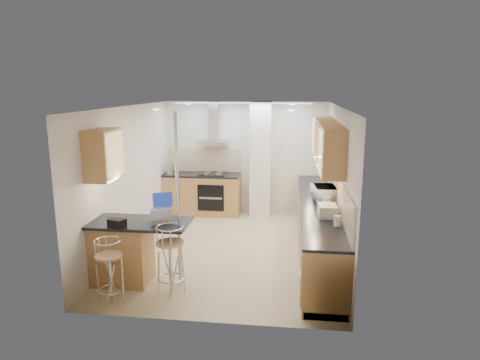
# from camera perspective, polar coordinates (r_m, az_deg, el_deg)

# --- Properties ---
(ground) EXTENTS (4.80, 4.80, 0.00)m
(ground) POSITION_cam_1_polar(r_m,az_deg,el_deg) (7.67, -1.23, -9.23)
(ground) COLOR #CEB989
(ground) RESTS_ON ground
(room_shell) EXTENTS (3.64, 4.84, 2.51)m
(room_shell) POSITION_cam_1_polar(r_m,az_deg,el_deg) (7.58, 1.55, 2.62)
(room_shell) COLOR silver
(room_shell) RESTS_ON ground
(right_counter) EXTENTS (0.63, 4.40, 0.92)m
(right_counter) POSITION_cam_1_polar(r_m,az_deg,el_deg) (7.46, 10.30, -6.32)
(right_counter) COLOR #AD6D45
(right_counter) RESTS_ON ground
(back_counter) EXTENTS (1.70, 0.63, 0.92)m
(back_counter) POSITION_cam_1_polar(r_m,az_deg,el_deg) (9.66, -5.04, -1.83)
(back_counter) COLOR #AD6D45
(back_counter) RESTS_ON ground
(peninsula) EXTENTS (1.47, 0.72, 0.94)m
(peninsula) POSITION_cam_1_polar(r_m,az_deg,el_deg) (6.45, -13.22, -9.34)
(peninsula) COLOR #AD6D45
(peninsula) RESTS_ON ground
(microwave) EXTENTS (0.39, 0.54, 0.28)m
(microwave) POSITION_cam_1_polar(r_m,az_deg,el_deg) (7.29, 11.27, -1.89)
(microwave) COLOR white
(microwave) RESTS_ON right_counter
(laptop) EXTENTS (0.36, 0.32, 0.20)m
(laptop) POSITION_cam_1_polar(r_m,az_deg,el_deg) (6.19, -10.47, -4.60)
(laptop) COLOR #ACAFB5
(laptop) RESTS_ON peninsula
(bag) EXTENTS (0.26, 0.22, 0.12)m
(bag) POSITION_cam_1_polar(r_m,az_deg,el_deg) (6.10, -16.09, -5.54)
(bag) COLOR black
(bag) RESTS_ON peninsula
(bar_stool_near) EXTENTS (0.48, 0.48, 0.90)m
(bar_stool_near) POSITION_cam_1_polar(r_m,az_deg,el_deg) (5.97, -16.99, -11.63)
(bar_stool_near) COLOR tan
(bar_stool_near) RESTS_ON ground
(bar_stool_end) EXTENTS (0.49, 0.49, 0.99)m
(bar_stool_end) POSITION_cam_1_polar(r_m,az_deg,el_deg) (6.04, -9.24, -10.48)
(bar_stool_end) COLOR tan
(bar_stool_end) RESTS_ON ground
(jar_a) EXTENTS (0.15, 0.15, 0.17)m
(jar_a) POSITION_cam_1_polar(r_m,az_deg,el_deg) (7.77, 10.13, -1.38)
(jar_a) COLOR beige
(jar_a) RESTS_ON right_counter
(jar_b) EXTENTS (0.14, 0.14, 0.14)m
(jar_b) POSITION_cam_1_polar(r_m,az_deg,el_deg) (8.04, 9.70, -0.99)
(jar_b) COLOR beige
(jar_b) RESTS_ON right_counter
(jar_c) EXTENTS (0.15, 0.15, 0.19)m
(jar_c) POSITION_cam_1_polar(r_m,az_deg,el_deg) (6.98, 11.45, -2.93)
(jar_c) COLOR #B6B391
(jar_c) RESTS_ON right_counter
(jar_d) EXTENTS (0.11, 0.11, 0.15)m
(jar_d) POSITION_cam_1_polar(r_m,az_deg,el_deg) (6.14, 12.86, -5.33)
(jar_d) COLOR white
(jar_d) RESTS_ON right_counter
(bread_bin) EXTENTS (0.28, 0.35, 0.18)m
(bread_bin) POSITION_cam_1_polar(r_m,az_deg,el_deg) (6.53, 11.58, -4.04)
(bread_bin) COLOR beige
(bread_bin) RESTS_ON right_counter
(kettle) EXTENTS (0.16, 0.16, 0.22)m
(kettle) POSITION_cam_1_polar(r_m,az_deg,el_deg) (9.54, -9.29, 1.38)
(kettle) COLOR #A7AAAC
(kettle) RESTS_ON back_counter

